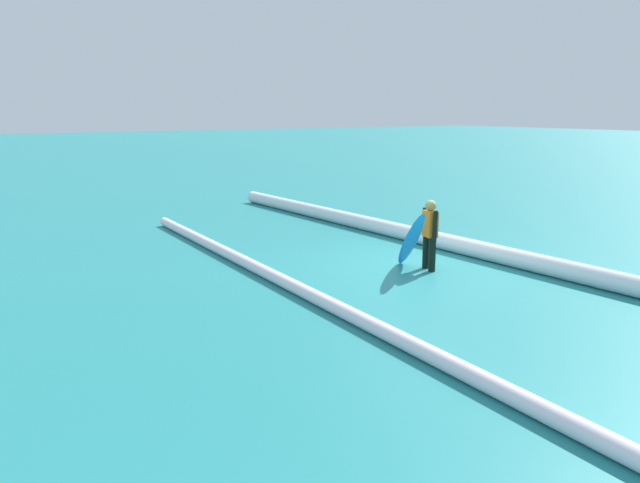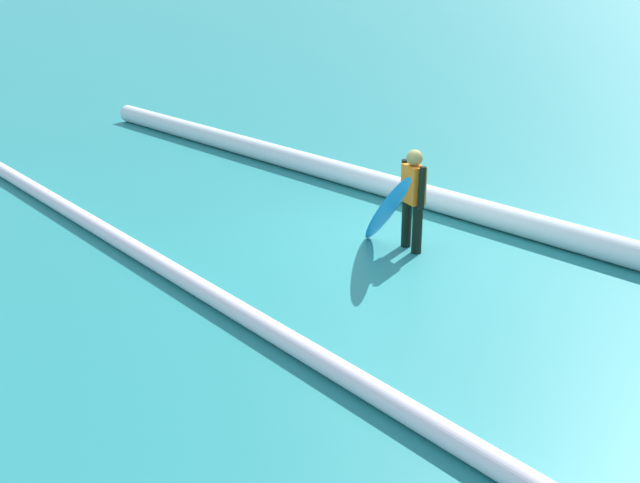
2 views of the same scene
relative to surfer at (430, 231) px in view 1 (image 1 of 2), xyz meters
The scene contains 5 objects.
ground_plane 0.90m from the surfer, 18.25° to the left, with size 162.96×162.96×0.00m, color teal.
surfer is the anchor object (origin of this frame).
surfboard 0.43m from the surfer, 74.34° to the left, with size 1.36×0.77×1.29m.
wave_crest_foreground 3.29m from the surfer, 26.69° to the right, with size 0.38×0.38×14.82m, color white.
wave_crest_midground 3.18m from the surfer, 85.69° to the left, with size 0.23×0.23×14.68m, color white.
Camera 1 is at (-9.65, 8.21, 3.17)m, focal length 35.31 mm.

